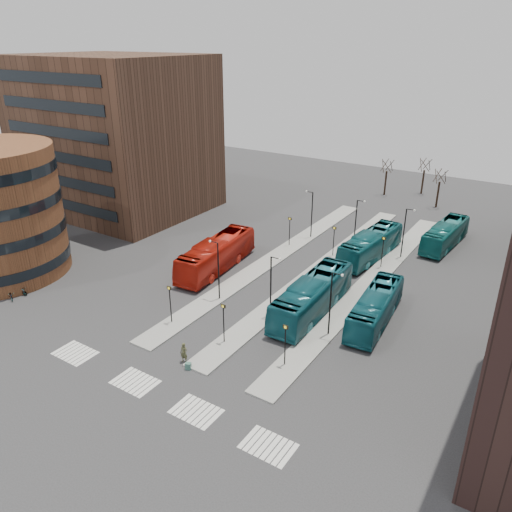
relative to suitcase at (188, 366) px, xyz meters
The scene contains 22 objects.
ground 7.60m from the suitcase, 100.41° to the right, with size 160.00×160.00×0.00m, color #2B2B2E.
island_left 23.16m from the suitcase, 103.42° to the left, with size 2.50×45.00×0.15m, color gray.
island_mid 22.53m from the suitcase, 88.41° to the left, with size 2.50×45.00×0.15m, color gray.
island_right 23.48m from the suitcase, 73.61° to the left, with size 2.50×45.00×0.15m, color gray.
suitcase is the anchor object (origin of this frame).
red_bus 18.72m from the suitcase, 120.01° to the left, with size 3.00×12.83×3.58m, color #B71B0E.
teal_bus_a 14.02m from the suitcase, 72.62° to the left, with size 2.99×12.79×3.56m, color #145764.
teal_bus_b 28.81m from the suitcase, 81.81° to the left, with size 2.82×12.04×3.35m, color #145F67.
teal_bus_c 17.90m from the suitcase, 56.65° to the left, with size 2.57×10.98×3.06m, color #155C69.
teal_bus_d 38.54m from the suitcase, 74.02° to the left, with size 2.60×11.10×3.09m, color #146868.
traveller 1.22m from the suitcase, 146.92° to the left, with size 0.64×0.42×1.76m, color #424429.
commuter_a 15.69m from the suitcase, 128.48° to the left, with size 0.78×0.61×1.60m, color black.
commuter_b 9.85m from the suitcase, 77.88° to the left, with size 1.02×0.42×1.73m, color black.
commuter_c 9.69m from the suitcase, 79.97° to the left, with size 0.96×0.55×1.49m, color black.
bicycle_near 22.39m from the suitcase, behind, with size 0.56×1.62×0.85m, color gray.
bicycle_mid 22.38m from the suitcase, behind, with size 0.42×1.47×0.89m, color gray.
bicycle_far 22.38m from the suitcase, behind, with size 0.54×1.55×0.81m, color gray.
crosswalk_stripes 3.51m from the suitcase, 83.81° to the right, with size 22.35×2.40×0.01m.
office_block 45.48m from the suitcase, 143.15° to the left, with size 25.00×20.12×22.00m.
sign_poles 15.67m from the suitcase, 89.16° to the left, with size 12.45×22.12×3.65m.
lamp_posts 20.83m from the suitcase, 86.48° to the left, with size 14.04×20.24×6.12m.
bare_trees 55.26m from the suitcase, 88.66° to the left, with size 10.97×8.14×5.90m.
Camera 1 is at (23.65, -17.00, 24.30)m, focal length 35.00 mm.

